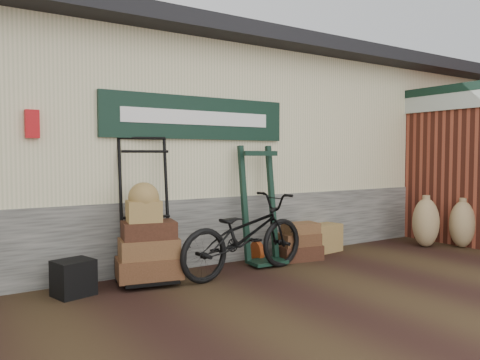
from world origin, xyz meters
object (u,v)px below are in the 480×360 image
bicycle (245,230)px  green_barrow (261,205)px  porter_trolley (146,207)px  wicker_hamper (319,238)px  black_trunk (74,278)px  suitcase_stack (299,241)px

bicycle → green_barrow: bearing=-60.3°
bicycle → porter_trolley: bearing=64.1°
wicker_hamper → black_trunk: size_ratio=1.71×
green_barrow → suitcase_stack: green_barrow is taller
black_trunk → bicycle: size_ratio=0.20×
suitcase_stack → black_trunk: (-3.08, -0.02, -0.08)m
suitcase_stack → porter_trolley: bearing=176.6°
suitcase_stack → bicycle: 1.16m
black_trunk → wicker_hamper: bearing=4.3°
suitcase_stack → black_trunk: bearing=-179.7°
black_trunk → bicycle: bicycle is taller
suitcase_stack → bicycle: size_ratio=0.32×
black_trunk → bicycle: (1.99, -0.24, 0.36)m
porter_trolley → bicycle: (1.13, -0.39, -0.32)m
wicker_hamper → green_barrow: bearing=-172.9°
suitcase_stack → black_trunk: suitcase_stack is taller
suitcase_stack → wicker_hamper: suitcase_stack is taller
green_barrow → wicker_hamper: bearing=10.8°
green_barrow → bicycle: size_ratio=0.85×
porter_trolley → black_trunk: (-0.86, -0.15, -0.68)m
porter_trolley → black_trunk: size_ratio=4.60×
porter_trolley → suitcase_stack: (2.22, -0.13, -0.60)m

